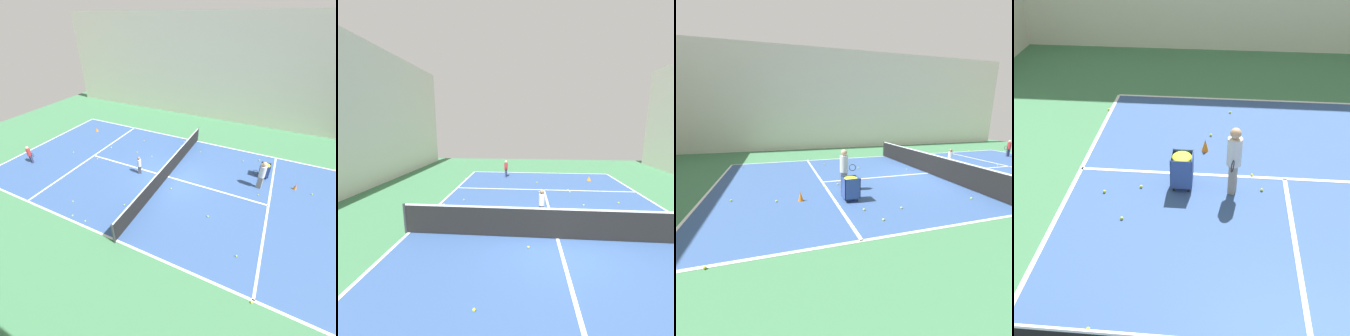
% 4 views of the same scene
% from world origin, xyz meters
% --- Properties ---
extents(ground_plane, '(34.82, 34.82, 0.00)m').
position_xyz_m(ground_plane, '(0.00, 0.00, 0.00)').
color(ground_plane, '#3D754C').
extents(court_playing_area, '(10.27, 20.71, 0.00)m').
position_xyz_m(court_playing_area, '(0.00, 0.00, 0.00)').
color(court_playing_area, '#335189').
rests_on(court_playing_area, ground).
extents(line_baseline_near, '(10.27, 0.10, 0.00)m').
position_xyz_m(line_baseline_near, '(0.00, -10.35, 0.01)').
color(line_baseline_near, white).
rests_on(line_baseline_near, ground).
extents(line_sideline_right, '(0.10, 20.71, 0.00)m').
position_xyz_m(line_sideline_right, '(5.13, 0.00, 0.01)').
color(line_sideline_right, white).
rests_on(line_sideline_right, ground).
extents(line_service_near, '(10.27, 0.10, 0.00)m').
position_xyz_m(line_service_near, '(0.00, -5.70, 0.01)').
color(line_service_near, white).
rests_on(line_service_near, ground).
extents(line_centre_service, '(0.10, 11.39, 0.00)m').
position_xyz_m(line_centre_service, '(0.00, 0.00, 0.01)').
color(line_centre_service, white).
rests_on(line_centre_service, ground).
extents(tennis_net, '(10.57, 0.10, 1.07)m').
position_xyz_m(tennis_net, '(0.00, 0.00, 0.55)').
color(tennis_net, '#2D2D33').
rests_on(tennis_net, ground).
extents(player_near_baseline, '(0.27, 0.58, 1.21)m').
position_xyz_m(player_near_baseline, '(2.46, -8.71, 0.69)').
color(player_near_baseline, '#2D3351').
rests_on(player_near_baseline, ground).
extents(child_midcourt, '(0.30, 0.30, 1.17)m').
position_xyz_m(child_midcourt, '(0.42, -1.71, 0.67)').
color(child_midcourt, '#4C4C56').
rests_on(child_midcourt, ground).
extents(training_cone_0, '(0.26, 0.26, 0.27)m').
position_xyz_m(training_cone_0, '(-3.22, -8.19, 0.14)').
color(training_cone_0, orange).
rests_on(training_cone_0, ground).
extents(tennis_ball_0, '(0.07, 0.07, 0.07)m').
position_xyz_m(tennis_ball_0, '(4.13, -3.50, 0.04)').
color(tennis_ball_0, yellow).
rests_on(tennis_ball_0, ground).
extents(tennis_ball_2, '(0.07, 0.07, 0.07)m').
position_xyz_m(tennis_ball_2, '(4.89, -1.97, 0.04)').
color(tennis_ball_2, yellow).
rests_on(tennis_ball_2, ground).
extents(tennis_ball_3, '(0.07, 0.07, 0.07)m').
position_xyz_m(tennis_ball_3, '(0.29, -5.16, 0.04)').
color(tennis_ball_3, yellow).
rests_on(tennis_ball_3, ground).
extents(tennis_ball_4, '(0.07, 0.07, 0.07)m').
position_xyz_m(tennis_ball_4, '(-3.02, -0.61, 0.04)').
color(tennis_ball_4, yellow).
rests_on(tennis_ball_4, ground).
extents(tennis_ball_5, '(0.07, 0.07, 0.07)m').
position_xyz_m(tennis_ball_5, '(0.97, 0.66, 0.04)').
color(tennis_ball_5, yellow).
rests_on(tennis_ball_5, ground).
extents(tennis_ball_7, '(0.07, 0.07, 0.07)m').
position_xyz_m(tennis_ball_7, '(-1.65, -3.22, 0.04)').
color(tennis_ball_7, yellow).
rests_on(tennis_ball_7, ground).
extents(tennis_ball_8, '(0.07, 0.07, 0.07)m').
position_xyz_m(tennis_ball_8, '(-3.85, -0.80, 0.04)').
color(tennis_ball_8, yellow).
rests_on(tennis_ball_8, ground).
extents(tennis_ball_9, '(0.07, 0.07, 0.07)m').
position_xyz_m(tennis_ball_9, '(-1.36, -5.66, 0.04)').
color(tennis_ball_9, yellow).
rests_on(tennis_ball_9, ground).
extents(tennis_ball_10, '(0.07, 0.07, 0.07)m').
position_xyz_m(tennis_ball_10, '(-1.41, -5.30, 0.04)').
color(tennis_ball_10, yellow).
rests_on(tennis_ball_10, ground).
extents(tennis_ball_13, '(0.07, 0.07, 0.07)m').
position_xyz_m(tennis_ball_13, '(5.20, -7.89, 0.04)').
color(tennis_ball_13, yellow).
rests_on(tennis_ball_13, ground).
extents(tennis_ball_14, '(0.07, 0.07, 0.07)m').
position_xyz_m(tennis_ball_14, '(0.32, -7.27, 0.04)').
color(tennis_ball_14, yellow).
rests_on(tennis_ball_14, ground).
extents(tennis_ball_15, '(0.07, 0.07, 0.07)m').
position_xyz_m(tennis_ball_15, '(4.88, -2.77, 0.04)').
color(tennis_ball_15, yellow).
rests_on(tennis_ball_15, ground).
extents(tennis_ball_17, '(0.07, 0.07, 0.07)m').
position_xyz_m(tennis_ball_17, '(-1.58, -2.01, 0.04)').
color(tennis_ball_17, yellow).
rests_on(tennis_ball_17, ground).
extents(tennis_ball_22, '(0.07, 0.07, 0.07)m').
position_xyz_m(tennis_ball_22, '(2.10, 3.13, 0.04)').
color(tennis_ball_22, yellow).
rests_on(tennis_ball_22, ground).
extents(tennis_ball_23, '(0.07, 0.07, 0.07)m').
position_xyz_m(tennis_ball_23, '(3.18, -0.94, 0.04)').
color(tennis_ball_23, yellow).
rests_on(tennis_ball_23, ground).
extents(tennis_ball_29, '(0.07, 0.07, 0.07)m').
position_xyz_m(tennis_ball_29, '(-3.39, -3.69, 0.04)').
color(tennis_ball_29, yellow).
rests_on(tennis_ball_29, ground).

